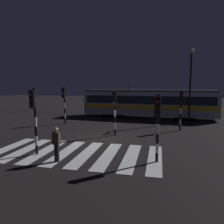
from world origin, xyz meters
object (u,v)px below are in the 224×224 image
at_px(traffic_light_corner_far_right, 181,105).
at_px(traffic_light_kerb_mid_left, 34,111).
at_px(traffic_light_corner_far_left, 64,100).
at_px(street_lamp_trackside_right, 191,77).
at_px(traffic_light_corner_near_right, 158,118).
at_px(traffic_light_median_centre, 115,106).
at_px(tram, 148,103).
at_px(pedestrian_waiting_at_kerb, 56,144).

bearing_deg(traffic_light_corner_far_right, traffic_light_kerb_mid_left, -129.20).
bearing_deg(traffic_light_corner_far_left, street_lamp_trackside_right, 20.75).
relative_size(traffic_light_kerb_mid_left, traffic_light_corner_far_right, 1.09).
height_order(traffic_light_corner_near_right, traffic_light_corner_far_left, traffic_light_corner_far_left).
height_order(traffic_light_median_centre, traffic_light_corner_far_left, traffic_light_corner_far_left).
relative_size(traffic_light_kerb_mid_left, traffic_light_median_centre, 1.08).
xyz_separation_m(traffic_light_kerb_mid_left, street_lamp_trackside_right, (8.13, 13.31, 2.20)).
bearing_deg(traffic_light_median_centre, tram, 84.42).
relative_size(traffic_light_median_centre, traffic_light_corner_far_right, 1.01).
bearing_deg(traffic_light_corner_far_left, traffic_light_kerb_mid_left, -68.60).
distance_m(traffic_light_median_centre, traffic_light_corner_far_right, 5.71).
bearing_deg(traffic_light_median_centre, traffic_light_kerb_mid_left, -115.40).
relative_size(traffic_light_median_centre, pedestrian_waiting_at_kerb, 1.95).
distance_m(traffic_light_corner_near_right, traffic_light_corner_far_left, 12.71).
height_order(traffic_light_corner_far_right, street_lamp_trackside_right, street_lamp_trackside_right).
xyz_separation_m(street_lamp_trackside_right, pedestrian_waiting_at_kerb, (-6.47, -13.88, -3.69)).
height_order(traffic_light_kerb_mid_left, street_lamp_trackside_right, street_lamp_trackside_right).
xyz_separation_m(traffic_light_corner_far_left, tram, (7.13, 6.59, -0.62)).
height_order(traffic_light_kerb_mid_left, traffic_light_median_centre, traffic_light_kerb_mid_left).
distance_m(traffic_light_kerb_mid_left, tram, 15.93).
distance_m(traffic_light_corner_far_left, street_lamp_trackside_right, 12.62).
relative_size(traffic_light_median_centre, street_lamp_trackside_right, 0.46).
bearing_deg(traffic_light_corner_near_right, traffic_light_corner_far_right, 82.93).
bearing_deg(pedestrian_waiting_at_kerb, traffic_light_corner_near_right, 16.60).
xyz_separation_m(traffic_light_median_centre, tram, (0.96, 9.86, -0.45)).
xyz_separation_m(traffic_light_kerb_mid_left, traffic_light_median_centre, (2.68, 5.64, -0.17)).
xyz_separation_m(traffic_light_kerb_mid_left, traffic_light_corner_far_right, (7.31, 8.97, -0.19)).
bearing_deg(pedestrian_waiting_at_kerb, traffic_light_corner_far_right, 59.35).
height_order(street_lamp_trackside_right, pedestrian_waiting_at_kerb, street_lamp_trackside_right).
relative_size(traffic_light_corner_far_right, street_lamp_trackside_right, 0.46).
relative_size(traffic_light_median_centre, tram, 0.22).
bearing_deg(traffic_light_corner_far_right, street_lamp_trackside_right, 79.38).
bearing_deg(traffic_light_corner_far_right, traffic_light_corner_far_left, -179.70).
xyz_separation_m(traffic_light_corner_far_left, pedestrian_waiting_at_kerb, (5.15, -9.48, -1.49)).
relative_size(traffic_light_corner_far_right, pedestrian_waiting_at_kerb, 1.92).
xyz_separation_m(traffic_light_kerb_mid_left, traffic_light_corner_far_left, (-3.49, 8.91, 0.00)).
distance_m(traffic_light_kerb_mid_left, pedestrian_waiting_at_kerb, 2.30).
xyz_separation_m(traffic_light_corner_near_right, street_lamp_trackside_right, (1.83, 12.50, 2.39)).
distance_m(traffic_light_median_centre, tram, 9.92).
xyz_separation_m(street_lamp_trackside_right, tram, (-4.49, 2.18, -2.82)).
relative_size(traffic_light_corner_far_right, tram, 0.22).
bearing_deg(pedestrian_waiting_at_kerb, traffic_light_kerb_mid_left, 161.07).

